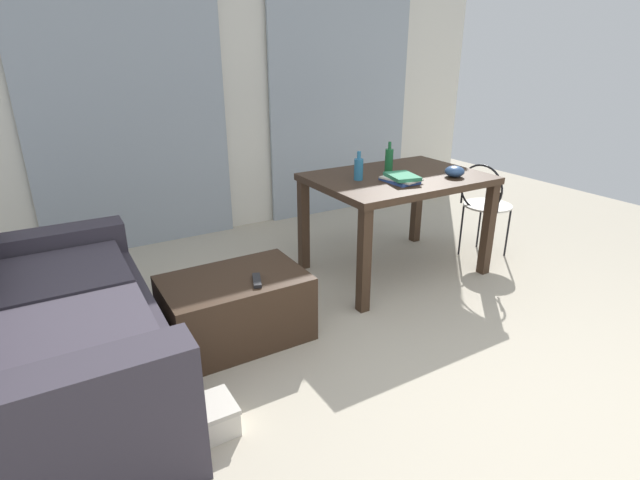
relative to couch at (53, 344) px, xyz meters
name	(u,v)px	position (x,y,z in m)	size (l,w,h in m)	color
ground_plane	(371,308)	(1.87, -0.07, -0.31)	(7.93, 7.93, 0.00)	#B2A893
wall_back	(243,83)	(1.87, 1.98, 1.03)	(5.38, 0.10, 2.69)	silver
curtains	(247,104)	(1.87, 1.90, 0.86)	(3.68, 0.03, 2.33)	#99A3AD
couch	(53,344)	(0.00, 0.00, 0.00)	(0.93, 1.76, 0.74)	#38333D
coffee_table	(236,308)	(0.96, 0.05, -0.11)	(0.82, 0.53, 0.41)	#382619
craft_table	(397,189)	(2.38, 0.34, 0.36)	(1.26, 0.90, 0.77)	#382619
wire_chair	(484,200)	(3.16, 0.18, 0.19)	(0.38, 0.40, 0.80)	silver
bottle_near	(359,169)	(2.06, 0.39, 0.54)	(0.06, 0.06, 0.20)	teal
bottle_far	(389,160)	(2.37, 0.44, 0.55)	(0.06, 0.06, 0.23)	#195B2D
bowl	(455,171)	(2.71, 0.10, 0.50)	(0.14, 0.14, 0.08)	#2D4C7A
book_stack	(401,178)	(2.27, 0.18, 0.49)	(0.23, 0.29, 0.05)	#33519E
tv_remote_primary	(257,280)	(1.05, -0.07, 0.11)	(0.04, 0.16, 0.02)	#232326
shoebox	(195,423)	(0.49, -0.61, -0.24)	(0.37, 0.22, 0.14)	beige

